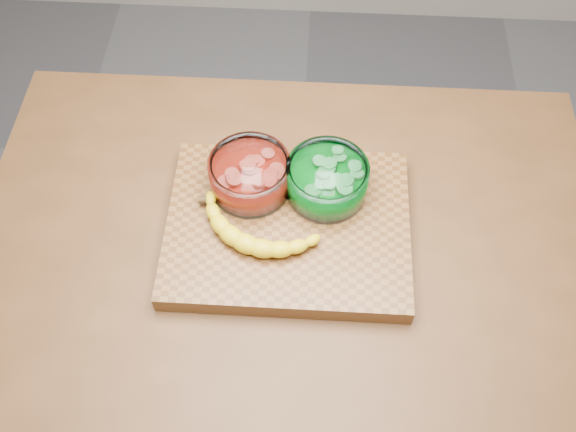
{
  "coord_description": "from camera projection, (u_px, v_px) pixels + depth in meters",
  "views": [
    {
      "loc": [
        0.04,
        -0.64,
        1.94
      ],
      "look_at": [
        0.0,
        0.0,
        0.96
      ],
      "focal_mm": 40.0,
      "sensor_mm": 36.0,
      "label": 1
    }
  ],
  "objects": [
    {
      "name": "cutting_board",
      "position": [
        288.0,
        228.0,
        1.2
      ],
      "size": [
        0.45,
        0.35,
        0.04
      ],
      "primitive_type": "cube",
      "color": "brown",
      "rests_on": "counter"
    },
    {
      "name": "counter",
      "position": [
        288.0,
        328.0,
        1.59
      ],
      "size": [
        1.2,
        0.8,
        0.9
      ],
      "primitive_type": "cube",
      "color": "#4F2F17",
      "rests_on": "ground"
    },
    {
      "name": "bowl_red",
      "position": [
        250.0,
        175.0,
        1.2
      ],
      "size": [
        0.15,
        0.15,
        0.07
      ],
      "color": "white",
      "rests_on": "cutting_board"
    },
    {
      "name": "banana",
      "position": [
        260.0,
        224.0,
        1.16
      ],
      "size": [
        0.25,
        0.16,
        0.04
      ],
      "primitive_type": null,
      "color": "gold",
      "rests_on": "cutting_board"
    },
    {
      "name": "ground",
      "position": [
        288.0,
        386.0,
        1.97
      ],
      "size": [
        3.5,
        3.5,
        0.0
      ],
      "primitive_type": "plane",
      "color": "#58585D",
      "rests_on": "ground"
    },
    {
      "name": "bowl_green",
      "position": [
        327.0,
        180.0,
        1.19
      ],
      "size": [
        0.15,
        0.15,
        0.07
      ],
      "color": "white",
      "rests_on": "cutting_board"
    }
  ]
}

